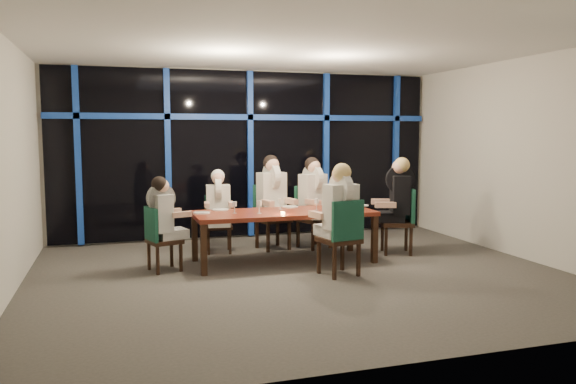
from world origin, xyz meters
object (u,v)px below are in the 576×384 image
at_px(chair_end_left, 159,236).
at_px(diner_end_left, 163,209).
at_px(chair_end_right, 403,217).
at_px(wine_bottle, 347,200).
at_px(diner_far_mid, 273,188).
at_px(chair_far_left, 218,220).
at_px(water_pitcher, 330,204).
at_px(chair_far_right, 311,213).
at_px(chair_far_mid, 270,213).
at_px(diner_end_right, 398,191).
at_px(diner_near_mid, 339,203).
at_px(diner_far_right, 314,189).
at_px(dining_table, 284,216).
at_px(chair_near_mid, 343,234).
at_px(diner_far_left, 218,199).

height_order(chair_end_left, diner_end_left, diner_end_left).
distance_m(chair_end_left, chair_end_right, 3.73).
distance_m(chair_end_right, wine_bottle, 1.04).
bearing_deg(chair_end_left, diner_far_mid, -78.97).
height_order(chair_far_left, diner_far_mid, diner_far_mid).
bearing_deg(chair_end_left, wine_bottle, -107.56).
height_order(wine_bottle, water_pitcher, wine_bottle).
height_order(chair_far_right, chair_end_right, chair_end_right).
bearing_deg(chair_far_left, chair_end_left, -126.18).
bearing_deg(chair_far_right, diner_end_left, -179.68).
distance_m(chair_far_mid, diner_end_right, 2.07).
bearing_deg(chair_far_mid, diner_near_mid, -91.28).
bearing_deg(diner_far_right, chair_end_right, -55.97).
bearing_deg(diner_end_left, dining_table, -105.81).
bearing_deg(chair_far_right, chair_far_left, 155.74).
distance_m(chair_far_mid, chair_far_right, 0.67).
bearing_deg(chair_end_right, chair_end_left, -70.88).
bearing_deg(chair_end_right, diner_far_mid, -98.47).
distance_m(diner_far_right, diner_end_left, 2.63).
xyz_separation_m(chair_far_right, diner_far_right, (0.03, -0.08, 0.40)).
bearing_deg(chair_near_mid, water_pitcher, -112.65).
distance_m(diner_near_mid, wine_bottle, 0.98).
bearing_deg(diner_end_left, diner_end_right, -105.57).
bearing_deg(chair_end_left, diner_far_right, -87.52).
bearing_deg(dining_table, wine_bottle, -5.44).
height_order(chair_far_mid, chair_end_left, chair_far_mid).
height_order(chair_far_mid, diner_end_right, diner_end_right).
bearing_deg(chair_far_mid, dining_table, -106.95).
bearing_deg(diner_far_right, chair_far_left, 152.86).
relative_size(diner_near_mid, wine_bottle, 2.73).
height_order(chair_far_mid, chair_end_right, chair_far_mid).
height_order(diner_far_right, wine_bottle, diner_far_right).
bearing_deg(diner_far_mid, dining_table, -108.52).
xyz_separation_m(chair_near_mid, wine_bottle, (0.46, 0.94, 0.32)).
height_order(diner_far_left, diner_end_right, diner_end_right).
distance_m(chair_end_left, chair_near_mid, 2.48).
height_order(chair_far_mid, diner_end_left, diner_end_left).
bearing_deg(chair_end_left, diner_near_mid, -128.23).
height_order(chair_end_left, diner_near_mid, diner_near_mid).
relative_size(dining_table, diner_far_right, 2.63).
xyz_separation_m(dining_table, chair_end_left, (-1.79, -0.05, -0.19)).
relative_size(chair_far_right, diner_end_right, 1.02).
relative_size(diner_far_left, wine_bottle, 2.40).
xyz_separation_m(chair_far_mid, water_pitcher, (0.60, -1.16, 0.26)).
bearing_deg(chair_far_right, diner_far_mid, 157.52).
distance_m(chair_end_left, diner_far_mid, 2.18).
height_order(chair_near_mid, diner_far_left, diner_far_left).
bearing_deg(diner_end_right, wine_bottle, -63.49).
bearing_deg(chair_far_left, diner_end_right, -12.97).
relative_size(chair_end_right, diner_end_left, 1.19).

